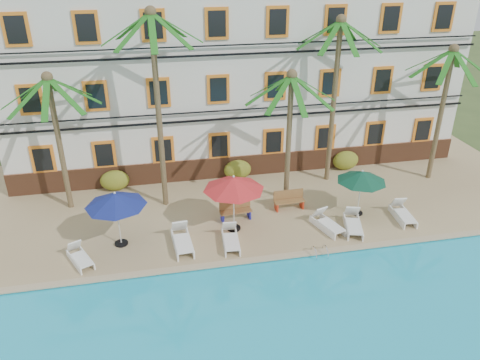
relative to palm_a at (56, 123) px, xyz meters
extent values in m
plane|color=#384C23|center=(9.24, -5.22, -4.62)|extent=(100.00, 100.00, 0.00)
cube|color=tan|center=(9.24, -0.22, -4.49)|extent=(30.00, 12.00, 0.25)
cube|color=tan|center=(9.24, -6.12, -4.34)|extent=(30.00, 0.35, 0.06)
cube|color=silver|center=(9.24, 4.78, 0.63)|extent=(25.00, 6.00, 10.00)
cube|color=brown|center=(9.24, 1.72, -3.77)|extent=(25.00, 0.12, 1.20)
cube|color=orange|center=(-1.26, 1.73, -2.47)|extent=(1.15, 0.10, 1.50)
cube|color=black|center=(-1.26, 1.68, -2.47)|extent=(0.85, 0.04, 1.20)
cube|color=orange|center=(1.74, 1.73, -2.47)|extent=(1.15, 0.10, 1.50)
cube|color=black|center=(1.74, 1.68, -2.47)|extent=(0.85, 0.04, 1.20)
cube|color=orange|center=(4.74, 1.73, -2.47)|extent=(1.15, 0.10, 1.50)
cube|color=black|center=(4.74, 1.68, -2.47)|extent=(0.85, 0.04, 1.20)
cube|color=orange|center=(7.74, 1.73, -2.47)|extent=(1.15, 0.10, 1.50)
cube|color=black|center=(7.74, 1.68, -2.47)|extent=(0.85, 0.04, 1.20)
cube|color=orange|center=(10.74, 1.73, -2.47)|extent=(1.15, 0.10, 1.50)
cube|color=black|center=(10.74, 1.68, -2.47)|extent=(0.85, 0.04, 1.20)
cube|color=orange|center=(13.74, 1.73, -2.47)|extent=(1.15, 0.10, 1.50)
cube|color=black|center=(13.74, 1.68, -2.47)|extent=(0.85, 0.04, 1.20)
cube|color=orange|center=(16.74, 1.73, -2.47)|extent=(1.15, 0.10, 1.50)
cube|color=black|center=(16.74, 1.68, -2.47)|extent=(0.85, 0.04, 1.20)
cube|color=orange|center=(19.74, 1.73, -2.47)|extent=(1.15, 0.10, 1.50)
cube|color=black|center=(19.74, 1.68, -2.47)|extent=(0.85, 0.04, 1.20)
cube|color=orange|center=(-1.26, 1.73, 0.63)|extent=(1.15, 0.10, 1.50)
cube|color=black|center=(-1.26, 1.68, 0.63)|extent=(0.85, 0.04, 1.20)
cube|color=orange|center=(1.74, 1.73, 0.63)|extent=(1.15, 0.10, 1.50)
cube|color=black|center=(1.74, 1.68, 0.63)|extent=(0.85, 0.04, 1.20)
cube|color=orange|center=(4.74, 1.73, 0.63)|extent=(1.15, 0.10, 1.50)
cube|color=black|center=(4.74, 1.68, 0.63)|extent=(0.85, 0.04, 1.20)
cube|color=orange|center=(7.74, 1.73, 0.63)|extent=(1.15, 0.10, 1.50)
cube|color=black|center=(7.74, 1.68, 0.63)|extent=(0.85, 0.04, 1.20)
cube|color=orange|center=(10.74, 1.73, 0.63)|extent=(1.15, 0.10, 1.50)
cube|color=black|center=(10.74, 1.68, 0.63)|extent=(0.85, 0.04, 1.20)
cube|color=orange|center=(13.74, 1.73, 0.63)|extent=(1.15, 0.10, 1.50)
cube|color=black|center=(13.74, 1.68, 0.63)|extent=(0.85, 0.04, 1.20)
cube|color=orange|center=(16.74, 1.73, 0.63)|extent=(1.15, 0.10, 1.50)
cube|color=black|center=(16.74, 1.68, 0.63)|extent=(0.85, 0.04, 1.20)
cube|color=orange|center=(19.74, 1.73, 0.63)|extent=(1.15, 0.10, 1.50)
cube|color=black|center=(19.74, 1.68, 0.63)|extent=(0.85, 0.04, 1.20)
cube|color=orange|center=(-1.26, 1.73, 3.83)|extent=(1.15, 0.10, 1.50)
cube|color=black|center=(-1.26, 1.68, 3.83)|extent=(0.85, 0.04, 1.20)
cube|color=orange|center=(1.74, 1.73, 3.83)|extent=(1.15, 0.10, 1.50)
cube|color=black|center=(1.74, 1.68, 3.83)|extent=(0.85, 0.04, 1.20)
cube|color=orange|center=(4.74, 1.73, 3.83)|extent=(1.15, 0.10, 1.50)
cube|color=black|center=(4.74, 1.68, 3.83)|extent=(0.85, 0.04, 1.20)
cube|color=orange|center=(7.74, 1.73, 3.83)|extent=(1.15, 0.10, 1.50)
cube|color=black|center=(7.74, 1.68, 3.83)|extent=(0.85, 0.04, 1.20)
cube|color=orange|center=(10.74, 1.73, 3.83)|extent=(1.15, 0.10, 1.50)
cube|color=black|center=(10.74, 1.68, 3.83)|extent=(0.85, 0.04, 1.20)
cube|color=orange|center=(13.74, 1.73, 3.83)|extent=(1.15, 0.10, 1.50)
cube|color=black|center=(13.74, 1.68, 3.83)|extent=(0.85, 0.04, 1.20)
cube|color=orange|center=(16.74, 1.73, 3.83)|extent=(1.15, 0.10, 1.50)
cube|color=black|center=(16.74, 1.68, 3.83)|extent=(0.85, 0.04, 1.20)
cube|color=orange|center=(19.74, 1.73, 3.83)|extent=(1.15, 0.10, 1.50)
cube|color=black|center=(19.74, 1.68, 3.83)|extent=(0.85, 0.04, 1.20)
cube|color=black|center=(9.24, 1.58, -0.92)|extent=(25.00, 0.08, 0.10)
cube|color=black|center=(9.24, 1.58, -0.47)|extent=(25.00, 0.08, 0.06)
cube|color=black|center=(9.24, 1.58, 2.38)|extent=(25.00, 0.08, 0.10)
cube|color=black|center=(9.24, 1.58, 2.83)|extent=(25.00, 0.08, 0.06)
cylinder|color=brown|center=(0.00, 0.00, -1.14)|extent=(0.26, 0.26, 6.45)
sphere|color=brown|center=(0.00, 0.00, 2.08)|extent=(0.50, 0.50, 0.50)
cube|color=#196016|center=(0.00, 1.06, 1.42)|extent=(0.28, 2.15, 1.34)
cube|color=#196016|center=(-0.75, 0.75, 1.42)|extent=(1.71, 1.71, 1.34)
cube|color=#196016|center=(-1.06, 0.00, 1.42)|extent=(2.15, 0.28, 1.34)
cube|color=#196016|center=(-0.75, -0.75, 1.42)|extent=(1.71, 1.71, 1.34)
cube|color=#196016|center=(0.00, -1.06, 1.42)|extent=(0.28, 2.15, 1.34)
cube|color=#196016|center=(0.75, -0.75, 1.42)|extent=(1.71, 1.71, 1.34)
cube|color=#196016|center=(1.06, 0.00, 1.42)|extent=(2.15, 0.28, 1.34)
cube|color=#196016|center=(0.75, 0.75, 1.42)|extent=(1.71, 1.71, 1.34)
cylinder|color=brown|center=(4.61, -0.66, 0.18)|extent=(0.26, 0.26, 9.09)
sphere|color=brown|center=(4.61, -0.66, 4.73)|extent=(0.50, 0.50, 0.50)
cube|color=#196016|center=(4.61, 0.40, 4.07)|extent=(0.28, 2.15, 1.34)
cube|color=#196016|center=(3.86, 0.09, 4.07)|extent=(1.71, 1.71, 1.34)
cube|color=#196016|center=(3.55, -0.66, 4.07)|extent=(2.15, 0.28, 1.34)
cube|color=#196016|center=(3.86, -1.42, 4.07)|extent=(1.71, 1.71, 1.34)
cube|color=#196016|center=(4.61, -1.73, 4.07)|extent=(0.28, 2.15, 1.34)
cube|color=#196016|center=(5.36, -1.42, 4.07)|extent=(1.71, 1.71, 1.34)
cube|color=#196016|center=(5.67, -0.66, 4.07)|extent=(2.15, 0.28, 1.34)
cube|color=#196016|center=(5.36, 0.09, 4.07)|extent=(1.71, 1.71, 1.34)
cylinder|color=brown|center=(10.62, -1.33, -1.19)|extent=(0.26, 0.26, 6.35)
sphere|color=brown|center=(10.62, -1.33, 1.99)|extent=(0.50, 0.50, 0.50)
cube|color=#196016|center=(10.62, -0.26, 1.33)|extent=(0.28, 2.15, 1.34)
cube|color=#196016|center=(9.87, -0.58, 1.33)|extent=(1.71, 1.71, 1.34)
cube|color=#196016|center=(9.56, -1.33, 1.33)|extent=(2.15, 0.28, 1.34)
cube|color=#196016|center=(9.87, -2.08, 1.33)|extent=(1.71, 1.71, 1.34)
cube|color=#196016|center=(10.62, -2.39, 1.33)|extent=(0.28, 2.15, 1.34)
cube|color=#196016|center=(11.38, -2.08, 1.33)|extent=(1.71, 1.71, 1.34)
cube|color=#196016|center=(11.69, -1.33, 1.33)|extent=(2.15, 0.28, 1.34)
cube|color=#196016|center=(11.38, -0.58, 1.33)|extent=(1.71, 1.71, 1.34)
cylinder|color=brown|center=(13.47, 0.38, -0.16)|extent=(0.26, 0.26, 8.41)
sphere|color=brown|center=(13.47, 0.38, 4.04)|extent=(0.50, 0.50, 0.50)
cube|color=#196016|center=(13.47, 1.44, 3.39)|extent=(0.28, 2.15, 1.34)
cube|color=#196016|center=(12.72, 1.13, 3.39)|extent=(1.71, 1.71, 1.34)
cube|color=#196016|center=(12.41, 0.38, 3.39)|extent=(2.15, 0.28, 1.34)
cube|color=#196016|center=(12.72, -0.38, 3.39)|extent=(1.71, 1.71, 1.34)
cube|color=#196016|center=(13.47, -0.69, 3.39)|extent=(0.28, 2.15, 1.34)
cube|color=#196016|center=(14.22, -0.38, 3.39)|extent=(1.71, 1.71, 1.34)
cube|color=#196016|center=(14.54, 0.38, 3.39)|extent=(2.15, 0.28, 1.34)
cube|color=#196016|center=(14.22, 1.13, 3.39)|extent=(1.71, 1.71, 1.34)
cylinder|color=brown|center=(19.09, -0.54, -0.87)|extent=(0.26, 0.26, 7.01)
sphere|color=brown|center=(19.09, -0.54, 2.64)|extent=(0.50, 0.50, 0.50)
cube|color=#196016|center=(19.09, 0.52, 1.98)|extent=(0.28, 2.15, 1.34)
cube|color=#196016|center=(18.34, 0.21, 1.98)|extent=(1.71, 1.71, 1.34)
cube|color=#196016|center=(18.03, -0.54, 1.98)|extent=(2.15, 0.28, 1.34)
cube|color=#196016|center=(18.34, -1.30, 1.98)|extent=(1.71, 1.71, 1.34)
cube|color=#196016|center=(19.09, -1.61, 1.98)|extent=(0.28, 2.15, 1.34)
cube|color=#196016|center=(19.84, -1.30, 1.98)|extent=(1.71, 1.71, 1.34)
cube|color=#196016|center=(20.16, -0.54, 1.98)|extent=(2.15, 0.28, 1.34)
cube|color=#196016|center=(19.84, 0.21, 1.98)|extent=(1.71, 1.71, 1.34)
ellipsoid|color=#265718|center=(2.11, 1.38, -3.82)|extent=(1.50, 0.90, 1.10)
ellipsoid|color=#265718|center=(8.66, 1.38, -3.82)|extent=(1.50, 0.90, 1.10)
ellipsoid|color=#265718|center=(14.96, 1.38, -3.82)|extent=(1.50, 0.90, 1.10)
cylinder|color=black|center=(2.51, -3.83, -4.33)|extent=(0.57, 0.57, 0.08)
cylinder|color=silver|center=(2.51, -3.83, -3.14)|extent=(0.06, 0.06, 2.46)
cone|color=navy|center=(2.51, -3.83, -2.17)|extent=(2.56, 2.56, 0.56)
sphere|color=silver|center=(2.51, -3.83, -1.86)|extent=(0.10, 0.10, 0.10)
cylinder|color=black|center=(7.50, -3.61, -4.33)|extent=(0.61, 0.61, 0.09)
cylinder|color=silver|center=(7.50, -3.61, -3.07)|extent=(0.06, 0.06, 2.60)
cone|color=red|center=(7.50, -3.61, -2.04)|extent=(2.71, 2.71, 0.60)
sphere|color=silver|center=(7.50, -3.61, -1.71)|extent=(0.10, 0.10, 0.10)
cylinder|color=black|center=(13.57, -3.45, -4.33)|extent=(0.52, 0.52, 0.07)
cylinder|color=silver|center=(13.57, -3.45, -3.25)|extent=(0.06, 0.06, 2.23)
cone|color=#0C412D|center=(13.57, -3.45, -2.37)|extent=(2.33, 2.33, 0.51)
sphere|color=silver|center=(13.57, -3.45, -2.09)|extent=(0.10, 0.10, 0.10)
cube|color=white|center=(1.03, -5.05, -4.08)|extent=(1.00, 1.30, 0.05)
cube|color=white|center=(0.67, -4.31, -3.87)|extent=(0.68, 0.63, 0.59)
cube|color=white|center=(0.68, -4.96, -4.23)|extent=(0.78, 1.53, 0.27)
cube|color=white|center=(1.17, -4.72, -4.23)|extent=(0.78, 1.53, 0.27)
cube|color=white|center=(5.10, -4.83, -4.01)|extent=(0.75, 1.48, 0.07)
cube|color=white|center=(5.04, -3.83, -3.76)|extent=(0.70, 0.57, 0.72)
cube|color=white|center=(4.75, -4.57, -4.20)|extent=(0.19, 2.05, 0.33)
cube|color=white|center=(5.42, -4.53, -4.20)|extent=(0.19, 2.05, 0.33)
cube|color=white|center=(7.11, -5.07, -4.05)|extent=(0.71, 1.35, 0.06)
cube|color=white|center=(7.19, -4.17, -3.82)|extent=(0.64, 0.53, 0.65)
cube|color=white|center=(6.83, -4.80, -4.22)|extent=(0.21, 1.85, 0.30)
cube|color=white|center=(7.43, -4.85, -4.22)|extent=(0.21, 1.85, 0.30)
cube|color=white|center=(11.73, -4.68, -4.05)|extent=(0.96, 1.42, 0.06)
cube|color=white|center=(11.47, -3.82, -3.82)|extent=(0.72, 0.64, 0.65)
cube|color=white|center=(11.37, -4.53, -4.22)|extent=(0.61, 1.79, 0.30)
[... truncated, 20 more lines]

